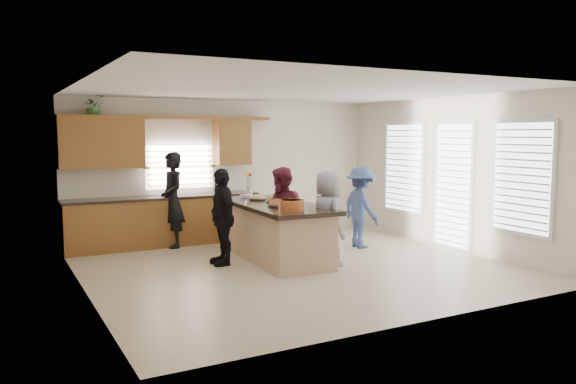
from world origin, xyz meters
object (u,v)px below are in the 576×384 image
woman_left_mid (282,216)px  woman_right_front (327,218)px  island (276,233)px  salad_bowl (291,205)px  woman_right_back (361,207)px  woman_left_back (172,200)px  woman_left_front (222,217)px

woman_left_mid → woman_right_front: size_ratio=1.03×
island → salad_bowl: salad_bowl is taller
island → woman_right_back: size_ratio=1.81×
woman_right_back → woman_right_front: size_ratio=0.98×
woman_right_back → woman_left_back: bearing=63.6°
island → woman_right_back: 1.88m
island → woman_left_front: bearing=179.4°
island → salad_bowl: bearing=-98.4°
woman_left_back → woman_right_front: (1.76, -2.62, -0.12)m
woman_right_back → woman_right_front: 1.64m
salad_bowl → woman_right_front: size_ratio=0.25×
woman_left_back → woman_left_mid: size_ratio=1.12×
woman_left_mid → salad_bowl: bearing=-4.4°
salad_bowl → woman_right_back: bearing=25.9°
island → woman_left_mid: bearing=-99.5°
woman_left_front → woman_right_back: 2.80m
salad_bowl → woman_right_back: 2.26m
woman_left_back → woman_right_back: size_ratio=1.18×
island → woman_left_mid: (-0.08, -0.40, 0.35)m
woman_right_back → woman_right_front: bearing=126.9°
woman_right_back → woman_left_front: bearing=93.1°
woman_left_mid → woman_right_back: woman_left_mid is taller
woman_left_front → woman_right_back: woman_left_front is taller
island → woman_right_back: (1.85, 0.10, 0.31)m
woman_right_front → woman_left_mid: bearing=57.6°
woman_right_front → salad_bowl: bearing=97.4°
woman_left_back → woman_left_front: (0.31, -1.73, -0.11)m
woman_right_front → woman_right_back: bearing=-51.2°
woman_left_front → woman_left_mid: bearing=65.2°
woman_right_back → salad_bowl: bearing=117.9°
woman_left_mid → woman_left_front: size_ratio=1.01×
woman_left_back → woman_left_mid: 2.48m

